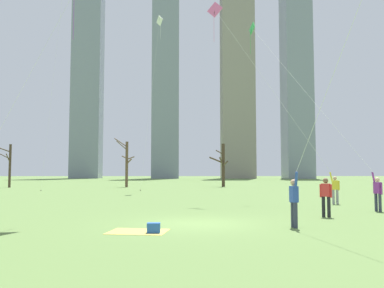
{
  "coord_description": "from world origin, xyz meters",
  "views": [
    {
      "loc": [
        -0.76,
        -14.79,
        1.84
      ],
      "look_at": [
        0.0,
        6.0,
        3.32
      ],
      "focal_mm": 37.91,
      "sensor_mm": 36.0,
      "label": 1
    }
  ],
  "objects_px": {
    "bare_tree_leftmost": "(126,162)",
    "kite_flyer_midfield_center_pink": "(309,149)",
    "picnic_spot": "(147,229)",
    "kite_flyer_far_back_green": "(353,159)",
    "bare_tree_left_of_center": "(9,164)",
    "kite_flyer_midfield_right_purple": "(2,140)",
    "distant_kite_high_overhead_white": "(158,35)",
    "bystander_strolling_midfield": "(326,195)",
    "kite_flyer_midfield_left_red": "(318,134)",
    "bare_tree_center": "(223,164)"
  },
  "relations": [
    {
      "from": "bystander_strolling_midfield",
      "to": "bare_tree_left_of_center",
      "type": "relative_size",
      "value": 0.3
    },
    {
      "from": "kite_flyer_midfield_center_pink",
      "to": "picnic_spot",
      "type": "xyz_separation_m",
      "value": [
        -8.84,
        -11.36,
        -3.18
      ]
    },
    {
      "from": "kite_flyer_midfield_center_pink",
      "to": "bare_tree_left_of_center",
      "type": "xyz_separation_m",
      "value": [
        -28.81,
        27.09,
        -0.34
      ]
    },
    {
      "from": "distant_kite_high_overhead_white",
      "to": "picnic_spot",
      "type": "height_order",
      "value": "distant_kite_high_overhead_white"
    },
    {
      "from": "kite_flyer_midfield_left_red",
      "to": "bare_tree_leftmost",
      "type": "relative_size",
      "value": 1.83
    },
    {
      "from": "kite_flyer_midfield_center_pink",
      "to": "bare_tree_leftmost",
      "type": "xyz_separation_m",
      "value": [
        -14.39,
        27.98,
        -0.13
      ]
    },
    {
      "from": "picnic_spot",
      "to": "kite_flyer_midfield_center_pink",
      "type": "bearing_deg",
      "value": 52.12
    },
    {
      "from": "kite_flyer_midfield_right_purple",
      "to": "kite_flyer_far_back_green",
      "type": "bearing_deg",
      "value": 25.27
    },
    {
      "from": "bystander_strolling_midfield",
      "to": "kite_flyer_midfield_center_pink",
      "type": "bearing_deg",
      "value": 76.82
    },
    {
      "from": "kite_flyer_midfield_center_pink",
      "to": "distant_kite_high_overhead_white",
      "type": "xyz_separation_m",
      "value": [
        -9.93,
        16.99,
        12.73
      ]
    },
    {
      "from": "kite_flyer_midfield_center_pink",
      "to": "kite_flyer_far_back_green",
      "type": "distance_m",
      "value": 4.01
    },
    {
      "from": "picnic_spot",
      "to": "bare_tree_center",
      "type": "distance_m",
      "value": 41.15
    },
    {
      "from": "kite_flyer_midfield_right_purple",
      "to": "bystander_strolling_midfield",
      "type": "distance_m",
      "value": 12.54
    },
    {
      "from": "bare_tree_leftmost",
      "to": "kite_flyer_midfield_left_red",
      "type": "bearing_deg",
      "value": -74.64
    },
    {
      "from": "picnic_spot",
      "to": "bare_tree_left_of_center",
      "type": "height_order",
      "value": "bare_tree_left_of_center"
    },
    {
      "from": "kite_flyer_midfield_right_purple",
      "to": "picnic_spot",
      "type": "bearing_deg",
      "value": -7.74
    },
    {
      "from": "kite_flyer_midfield_center_pink",
      "to": "kite_flyer_midfield_left_red",
      "type": "bearing_deg",
      "value": -106.86
    },
    {
      "from": "kite_flyer_midfield_center_pink",
      "to": "kite_flyer_far_back_green",
      "type": "bearing_deg",
      "value": -75.23
    },
    {
      "from": "bare_tree_left_of_center",
      "to": "picnic_spot",
      "type": "bearing_deg",
      "value": -62.55
    },
    {
      "from": "kite_flyer_midfield_center_pink",
      "to": "picnic_spot",
      "type": "bearing_deg",
      "value": -127.88
    },
    {
      "from": "kite_flyer_midfield_center_pink",
      "to": "bare_tree_left_of_center",
      "type": "height_order",
      "value": "kite_flyer_midfield_center_pink"
    },
    {
      "from": "kite_flyer_far_back_green",
      "to": "distant_kite_high_overhead_white",
      "type": "bearing_deg",
      "value": 117.72
    },
    {
      "from": "kite_flyer_midfield_left_red",
      "to": "picnic_spot",
      "type": "bearing_deg",
      "value": 177.35
    },
    {
      "from": "distant_kite_high_overhead_white",
      "to": "bare_tree_leftmost",
      "type": "height_order",
      "value": "distant_kite_high_overhead_white"
    },
    {
      "from": "kite_flyer_midfield_center_pink",
      "to": "bare_tree_left_of_center",
      "type": "relative_size",
      "value": 2.49
    },
    {
      "from": "picnic_spot",
      "to": "bare_tree_leftmost",
      "type": "relative_size",
      "value": 0.32
    },
    {
      "from": "kite_flyer_midfield_left_red",
      "to": "distant_kite_high_overhead_white",
      "type": "relative_size",
      "value": 0.64
    },
    {
      "from": "kite_flyer_midfield_right_purple",
      "to": "bystander_strolling_midfield",
      "type": "relative_size",
      "value": 6.54
    },
    {
      "from": "distant_kite_high_overhead_white",
      "to": "bare_tree_left_of_center",
      "type": "height_order",
      "value": "distant_kite_high_overhead_white"
    },
    {
      "from": "kite_flyer_midfield_left_red",
      "to": "bare_tree_leftmost",
      "type": "distance_m",
      "value": 41.06
    },
    {
      "from": "bystander_strolling_midfield",
      "to": "picnic_spot",
      "type": "height_order",
      "value": "bystander_strolling_midfield"
    },
    {
      "from": "kite_flyer_far_back_green",
      "to": "picnic_spot",
      "type": "xyz_separation_m",
      "value": [
        -9.84,
        -7.55,
        -2.43
      ]
    },
    {
      "from": "bare_tree_leftmost",
      "to": "kite_flyer_midfield_center_pink",
      "type": "bearing_deg",
      "value": -62.78
    },
    {
      "from": "bare_tree_leftmost",
      "to": "bystander_strolling_midfield",
      "type": "bearing_deg",
      "value": -70.24
    },
    {
      "from": "kite_flyer_midfield_center_pink",
      "to": "kite_flyer_midfield_left_red",
      "type": "xyz_separation_m",
      "value": [
        -3.52,
        -11.61,
        -0.23
      ]
    },
    {
      "from": "kite_flyer_midfield_right_purple",
      "to": "kite_flyer_far_back_green",
      "type": "relative_size",
      "value": 0.85
    },
    {
      "from": "bare_tree_leftmost",
      "to": "bare_tree_left_of_center",
      "type": "distance_m",
      "value": 14.45
    },
    {
      "from": "kite_flyer_far_back_green",
      "to": "picnic_spot",
      "type": "distance_m",
      "value": 12.64
    },
    {
      "from": "kite_flyer_midfield_left_red",
      "to": "distant_kite_high_overhead_white",
      "type": "distance_m",
      "value": 32.04
    },
    {
      "from": "kite_flyer_midfield_right_purple",
      "to": "bare_tree_left_of_center",
      "type": "xyz_separation_m",
      "value": [
        -15.19,
        37.8,
        0.02
      ]
    },
    {
      "from": "distant_kite_high_overhead_white",
      "to": "bare_tree_leftmost",
      "type": "relative_size",
      "value": 2.85
    },
    {
      "from": "bare_tree_left_of_center",
      "to": "distant_kite_high_overhead_white",
      "type": "bearing_deg",
      "value": -28.15
    },
    {
      "from": "kite_flyer_midfield_center_pink",
      "to": "kite_flyer_midfield_right_purple",
      "type": "xyz_separation_m",
      "value": [
        -13.62,
        -10.71,
        -0.36
      ]
    },
    {
      "from": "kite_flyer_midfield_right_purple",
      "to": "bare_tree_center",
      "type": "bearing_deg",
      "value": 73.62
    },
    {
      "from": "kite_flyer_midfield_center_pink",
      "to": "bare_tree_left_of_center",
      "type": "bearing_deg",
      "value": 136.76
    },
    {
      "from": "bystander_strolling_midfield",
      "to": "bare_tree_center",
      "type": "xyz_separation_m",
      "value": [
        -0.2,
        36.41,
        2.05
      ]
    },
    {
      "from": "kite_flyer_far_back_green",
      "to": "bystander_strolling_midfield",
      "type": "bearing_deg",
      "value": -127.8
    },
    {
      "from": "kite_flyer_midfield_left_red",
      "to": "bare_tree_left_of_center",
      "type": "bearing_deg",
      "value": 123.17
    },
    {
      "from": "kite_flyer_far_back_green",
      "to": "bystander_strolling_midfield",
      "type": "distance_m",
      "value": 4.72
    },
    {
      "from": "kite_flyer_midfield_center_pink",
      "to": "bare_tree_leftmost",
      "type": "bearing_deg",
      "value": 117.22
    }
  ]
}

